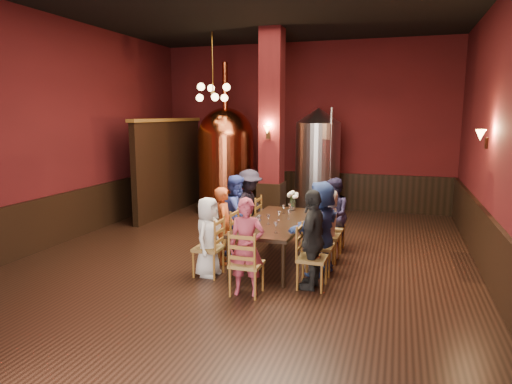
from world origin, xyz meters
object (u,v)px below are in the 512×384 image
(copper_kettle, at_px, (226,159))
(dining_table, at_px, (276,224))
(person_2, at_px, (237,214))
(steel_vessel, at_px, (318,162))
(person_1, at_px, (224,225))
(rose_vase, at_px, (293,197))
(person_0, at_px, (208,237))

(copper_kettle, bearing_deg, dining_table, -57.72)
(person_2, bearing_deg, steel_vessel, -15.10)
(person_1, distance_m, rose_vase, 1.60)
(person_2, height_order, copper_kettle, copper_kettle)
(person_0, relative_size, copper_kettle, 0.33)
(person_1, relative_size, person_2, 0.91)
(person_0, relative_size, rose_vase, 3.34)
(person_0, relative_size, steel_vessel, 0.47)
(person_1, relative_size, rose_vase, 3.50)
(dining_table, distance_m, person_1, 0.91)
(dining_table, relative_size, person_0, 1.87)
(dining_table, relative_size, copper_kettle, 0.62)
(person_0, distance_m, rose_vase, 2.17)
(copper_kettle, distance_m, rose_vase, 3.79)
(dining_table, distance_m, copper_kettle, 4.54)
(person_2, bearing_deg, person_1, 176.86)
(person_1, xyz_separation_m, rose_vase, (0.94, 1.25, 0.33))
(steel_vessel, bearing_deg, person_0, -99.79)
(person_0, bearing_deg, steel_vessel, -7.54)
(person_1, relative_size, copper_kettle, 0.35)
(steel_vessel, bearing_deg, dining_table, -90.17)
(person_2, relative_size, steel_vessel, 0.54)
(person_2, height_order, steel_vessel, steel_vessel)
(person_0, bearing_deg, person_2, 1.36)
(person_0, xyz_separation_m, rose_vase, (0.95, 1.92, 0.36))
(rose_vase, bearing_deg, person_0, -116.20)
(dining_table, relative_size, person_1, 1.79)
(person_2, bearing_deg, person_0, 176.86)
(person_0, distance_m, steel_vessel, 5.21)
(dining_table, relative_size, rose_vase, 6.26)
(person_2, height_order, rose_vase, person_2)
(person_1, xyz_separation_m, copper_kettle, (-1.53, 4.10, 0.75))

